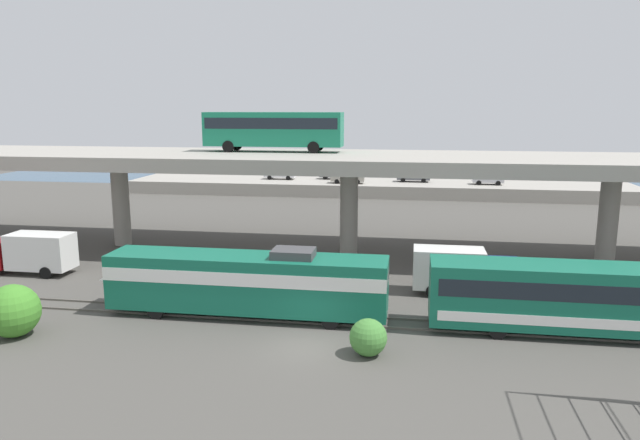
# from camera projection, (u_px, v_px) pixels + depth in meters

# --- Properties ---
(ground_plane) EXTENTS (260.00, 260.00, 0.00)m
(ground_plane) POSITION_uv_depth(u_px,v_px,m) (306.00, 347.00, 30.26)
(ground_plane) COLOR #4C4944
(rail_strip_near) EXTENTS (110.00, 0.12, 0.12)m
(rail_strip_near) POSITION_uv_depth(u_px,v_px,m) (316.00, 323.00, 33.39)
(rail_strip_near) COLOR #59544C
(rail_strip_near) RESTS_ON ground_plane
(rail_strip_far) EXTENTS (110.00, 0.12, 0.12)m
(rail_strip_far) POSITION_uv_depth(u_px,v_px,m) (320.00, 314.00, 34.86)
(rail_strip_far) COLOR #59544C
(rail_strip_far) RESTS_ON ground_plane
(train_locomotive) EXTENTS (17.61, 3.04, 4.18)m
(train_locomotive) POSITION_uv_depth(u_px,v_px,m) (233.00, 280.00, 34.50)
(train_locomotive) COLOR #14664C
(train_locomotive) RESTS_ON ground_plane
(train_coach_lead) EXTENTS (20.66, 3.04, 3.86)m
(train_coach_lead) POSITION_uv_depth(u_px,v_px,m) (627.00, 299.00, 31.16)
(train_coach_lead) COLOR #14664C
(train_coach_lead) RESTS_ON ground_plane
(highway_overpass) EXTENTS (96.00, 12.30, 8.34)m
(highway_overpass) POSITION_uv_depth(u_px,v_px,m) (349.00, 164.00, 48.21)
(highway_overpass) COLOR #9E998E
(highway_overpass) RESTS_ON ground_plane
(transit_bus_on_overpass) EXTENTS (12.00, 2.68, 3.40)m
(transit_bus_on_overpass) POSITION_uv_depth(u_px,v_px,m) (273.00, 128.00, 50.66)
(transit_bus_on_overpass) COLOR #197A56
(transit_bus_on_overpass) RESTS_ON highway_overpass
(service_truck_west) EXTENTS (6.80, 2.46, 3.04)m
(service_truck_west) POSITION_uv_depth(u_px,v_px,m) (30.00, 252.00, 43.33)
(service_truck_west) COLOR maroon
(service_truck_west) RESTS_ON ground_plane
(service_truck_east) EXTENTS (6.80, 2.46, 3.04)m
(service_truck_east) POSITION_uv_depth(u_px,v_px,m) (462.00, 270.00, 38.52)
(service_truck_east) COLOR navy
(service_truck_east) RESTS_ON ground_plane
(pier_parking_lot) EXTENTS (70.29, 10.52, 1.74)m
(pier_parking_lot) POSITION_uv_depth(u_px,v_px,m) (376.00, 188.00, 83.42)
(pier_parking_lot) COLOR #9E998E
(pier_parking_lot) RESTS_ON ground_plane
(parked_car_0) EXTENTS (4.65, 1.87, 1.50)m
(parked_car_0) POSITION_uv_depth(u_px,v_px,m) (336.00, 174.00, 85.87)
(parked_car_0) COLOR #515459
(parked_car_0) RESTS_ON pier_parking_lot
(parked_car_1) EXTENTS (4.63, 1.92, 1.50)m
(parked_car_1) POSITION_uv_depth(u_px,v_px,m) (347.00, 178.00, 81.25)
(parked_car_1) COLOR #9E998C
(parked_car_1) RESTS_ON pier_parking_lot
(parked_car_2) EXTENTS (4.47, 1.96, 1.50)m
(parked_car_2) POSITION_uv_depth(u_px,v_px,m) (280.00, 174.00, 85.75)
(parked_car_2) COLOR silver
(parked_car_2) RESTS_ON pier_parking_lot
(parked_car_3) EXTENTS (4.60, 1.96, 1.50)m
(parked_car_3) POSITION_uv_depth(u_px,v_px,m) (414.00, 176.00, 82.80)
(parked_car_3) COLOR #515459
(parked_car_3) RESTS_ON pier_parking_lot
(parked_car_4) EXTENTS (4.09, 1.98, 1.50)m
(parked_car_4) POSITION_uv_depth(u_px,v_px,m) (488.00, 179.00, 79.91)
(parked_car_4) COLOR #B7B7BC
(parked_car_4) RESTS_ON pier_parking_lot
(harbor_water) EXTENTS (140.00, 36.00, 0.01)m
(harbor_water) POSITION_uv_depth(u_px,v_px,m) (384.00, 175.00, 105.88)
(harbor_water) COLOR #2D5170
(harbor_water) RESTS_ON ground_plane
(shrub_left) EXTENTS (2.87, 2.87, 2.87)m
(shrub_left) POSITION_uv_depth(u_px,v_px,m) (13.00, 311.00, 31.44)
(shrub_left) COLOR #428A2B
(shrub_left) RESTS_ON ground_plane
(shrub_right) EXTENTS (1.89, 1.89, 1.89)m
(shrub_right) POSITION_uv_depth(u_px,v_px,m) (368.00, 337.00, 29.09)
(shrub_right) COLOR #448538
(shrub_right) RESTS_ON ground_plane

